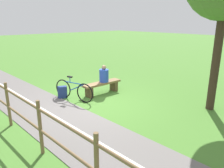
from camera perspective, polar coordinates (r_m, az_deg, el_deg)
The scene contains 5 objects.
ground_plane at distance 7.92m, azimuth -4.86°, elevation -4.96°, with size 80.00×80.00×0.00m, color #477A2D.
bench at distance 8.78m, azimuth -2.64°, elevation -0.47°, with size 1.70×0.44×0.48m.
person_seated at distance 8.73m, azimuth -2.12°, elevation 2.37°, with size 0.38×0.38×0.68m.
bicycle at distance 8.17m, azimuth -10.00°, elevation -1.63°, with size 0.54×1.70×0.90m.
backpack at distance 8.54m, azimuth -12.87°, elevation -2.10°, with size 0.39×0.33×0.46m.
Camera 1 is at (4.46, 5.87, 2.88)m, focal length 34.91 mm.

